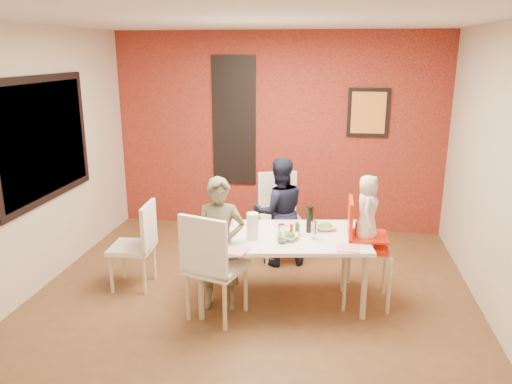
# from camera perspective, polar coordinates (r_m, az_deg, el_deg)

# --- Properties ---
(ground) EXTENTS (4.50, 4.50, 0.00)m
(ground) POSITION_cam_1_polar(r_m,az_deg,el_deg) (5.19, -0.52, -12.14)
(ground) COLOR brown
(ground) RESTS_ON ground
(ceiling) EXTENTS (4.50, 4.50, 0.02)m
(ceiling) POSITION_cam_1_polar(r_m,az_deg,el_deg) (4.59, -0.60, 19.17)
(ceiling) COLOR silver
(ceiling) RESTS_ON wall_back
(wall_back) EXTENTS (4.50, 0.02, 2.70)m
(wall_back) POSITION_cam_1_polar(r_m,az_deg,el_deg) (6.90, 2.48, 6.80)
(wall_back) COLOR beige
(wall_back) RESTS_ON ground
(wall_front) EXTENTS (4.50, 0.02, 2.70)m
(wall_front) POSITION_cam_1_polar(r_m,az_deg,el_deg) (2.62, -8.61, -8.80)
(wall_front) COLOR beige
(wall_front) RESTS_ON ground
(wall_left) EXTENTS (0.02, 4.50, 2.70)m
(wall_left) POSITION_cam_1_polar(r_m,az_deg,el_deg) (5.53, -24.28, 3.12)
(wall_left) COLOR beige
(wall_left) RESTS_ON ground
(wall_right) EXTENTS (0.02, 4.50, 2.70)m
(wall_right) POSITION_cam_1_polar(r_m,az_deg,el_deg) (4.89, 26.48, 1.33)
(wall_right) COLOR beige
(wall_right) RESTS_ON ground
(brick_accent_wall) EXTENTS (4.50, 0.02, 2.70)m
(brick_accent_wall) POSITION_cam_1_polar(r_m,az_deg,el_deg) (6.88, 2.46, 6.77)
(brick_accent_wall) COLOR maroon
(brick_accent_wall) RESTS_ON ground
(picture_window_frame) EXTENTS (0.05, 1.70, 1.30)m
(picture_window_frame) POSITION_cam_1_polar(r_m,az_deg,el_deg) (5.64, -23.17, 5.56)
(picture_window_frame) COLOR black
(picture_window_frame) RESTS_ON wall_left
(picture_window_pane) EXTENTS (0.02, 1.55, 1.15)m
(picture_window_pane) POSITION_cam_1_polar(r_m,az_deg,el_deg) (5.63, -23.04, 5.56)
(picture_window_pane) COLOR black
(picture_window_pane) RESTS_ON wall_left
(glassblock_strip) EXTENTS (0.55, 0.03, 1.70)m
(glassblock_strip) POSITION_cam_1_polar(r_m,az_deg,el_deg) (6.93, -2.52, 8.09)
(glassblock_strip) COLOR silver
(glassblock_strip) RESTS_ON wall_back
(glassblock_surround) EXTENTS (0.60, 0.03, 1.76)m
(glassblock_surround) POSITION_cam_1_polar(r_m,az_deg,el_deg) (6.92, -2.53, 8.09)
(glassblock_surround) COLOR black
(glassblock_surround) RESTS_ON wall_back
(art_print_frame) EXTENTS (0.54, 0.03, 0.64)m
(art_print_frame) POSITION_cam_1_polar(r_m,az_deg,el_deg) (6.79, 12.71, 8.84)
(art_print_frame) COLOR black
(art_print_frame) RESTS_ON wall_back
(art_print_canvas) EXTENTS (0.44, 0.01, 0.54)m
(art_print_canvas) POSITION_cam_1_polar(r_m,az_deg,el_deg) (6.78, 12.72, 8.83)
(art_print_canvas) COLOR gold
(art_print_canvas) RESTS_ON wall_back
(dining_table) EXTENTS (1.78, 1.17, 0.69)m
(dining_table) POSITION_cam_1_polar(r_m,az_deg,el_deg) (4.93, 2.86, -5.62)
(dining_table) COLOR white
(dining_table) RESTS_ON ground
(chair_near) EXTENTS (0.61, 0.61, 1.05)m
(chair_near) POSITION_cam_1_polar(r_m,az_deg,el_deg) (4.59, -5.16, -7.96)
(chair_near) COLOR white
(chair_near) RESTS_ON ground
(chair_far) EXTENTS (0.59, 0.59, 1.02)m
(chair_far) POSITION_cam_1_polar(r_m,az_deg,el_deg) (6.04, 2.65, -2.14)
(chair_far) COLOR silver
(chair_far) RESTS_ON ground
(chair_left) EXTENTS (0.45, 0.45, 0.93)m
(chair_left) POSITION_cam_1_polar(r_m,az_deg,el_deg) (5.38, -13.21, -5.45)
(chair_left) COLOR white
(chair_left) RESTS_ON ground
(high_chair) EXTENTS (0.46, 0.46, 1.07)m
(high_chair) POSITION_cam_1_polar(r_m,az_deg,el_deg) (4.98, 12.04, -5.61)
(high_chair) COLOR red
(high_chair) RESTS_ON ground
(child_near) EXTENTS (0.50, 0.36, 1.31)m
(child_near) POSITION_cam_1_polar(r_m,az_deg,el_deg) (4.78, -4.13, -6.03)
(child_near) COLOR brown
(child_near) RESTS_ON ground
(child_far) EXTENTS (0.74, 0.65, 1.27)m
(child_far) POSITION_cam_1_polar(r_m,az_deg,el_deg) (5.78, 2.67, -2.28)
(child_far) COLOR black
(child_far) RESTS_ON ground
(toddler) EXTENTS (0.25, 0.35, 0.68)m
(toddler) POSITION_cam_1_polar(r_m,az_deg,el_deg) (4.88, 12.61, -2.02)
(toddler) COLOR silver
(toddler) RESTS_ON high_chair
(plate_near_left) EXTENTS (0.25, 0.25, 0.01)m
(plate_near_left) POSITION_cam_1_polar(r_m,az_deg,el_deg) (4.53, -2.38, -6.70)
(plate_near_left) COLOR white
(plate_near_left) RESTS_ON dining_table
(plate_far_mid) EXTENTS (0.23, 0.23, 0.01)m
(plate_far_mid) POSITION_cam_1_polar(r_m,az_deg,el_deg) (5.22, 3.34, -3.63)
(plate_far_mid) COLOR white
(plate_far_mid) RESTS_ON dining_table
(plate_near_right) EXTENTS (0.20, 0.20, 0.01)m
(plate_near_right) POSITION_cam_1_polar(r_m,az_deg,el_deg) (4.66, 10.43, -6.34)
(plate_near_right) COLOR white
(plate_near_right) RESTS_ON dining_table
(plate_far_left) EXTENTS (0.28, 0.28, 0.01)m
(plate_far_left) POSITION_cam_1_polar(r_m,az_deg,el_deg) (5.23, -3.81, -3.57)
(plate_far_left) COLOR white
(plate_far_left) RESTS_ON dining_table
(salad_bowl_a) EXTENTS (0.26, 0.26, 0.05)m
(salad_bowl_a) POSITION_cam_1_polar(r_m,az_deg,el_deg) (4.81, 3.61, -5.11)
(salad_bowl_a) COLOR white
(salad_bowl_a) RESTS_ON dining_table
(salad_bowl_b) EXTENTS (0.26, 0.26, 0.05)m
(salad_bowl_b) POSITION_cam_1_polar(r_m,az_deg,el_deg) (5.10, 7.90, -3.99)
(salad_bowl_b) COLOR silver
(salad_bowl_b) RESTS_ON dining_table
(wine_bottle) EXTENTS (0.07, 0.07, 0.27)m
(wine_bottle) POSITION_cam_1_polar(r_m,az_deg,el_deg) (4.97, 6.16, -3.11)
(wine_bottle) COLOR black
(wine_bottle) RESTS_ON dining_table
(wine_glass_a) EXTENTS (0.07, 0.07, 0.19)m
(wine_glass_a) POSITION_cam_1_polar(r_m,az_deg,el_deg) (4.68, 2.94, -4.80)
(wine_glass_a) COLOR white
(wine_glass_a) RESTS_ON dining_table
(wine_glass_b) EXTENTS (0.06, 0.06, 0.18)m
(wine_glass_b) POSITION_cam_1_polar(r_m,az_deg,el_deg) (4.82, 6.66, -4.32)
(wine_glass_b) COLOR white
(wine_glass_b) RESTS_ON dining_table
(paper_towel_roll) EXTENTS (0.11, 0.11, 0.26)m
(paper_towel_roll) POSITION_cam_1_polar(r_m,az_deg,el_deg) (4.77, -0.40, -3.92)
(paper_towel_roll) COLOR white
(paper_towel_roll) RESTS_ON dining_table
(condiment_red) EXTENTS (0.03, 0.03, 0.12)m
(condiment_red) POSITION_cam_1_polar(r_m,az_deg,el_deg) (4.88, 4.06, -4.35)
(condiment_red) COLOR red
(condiment_red) RESTS_ON dining_table
(condiment_green) EXTENTS (0.03, 0.03, 0.12)m
(condiment_green) POSITION_cam_1_polar(r_m,az_deg,el_deg) (4.89, 4.83, -4.30)
(condiment_green) COLOR #2B6F25
(condiment_green) RESTS_ON dining_table
(condiment_brown) EXTENTS (0.03, 0.03, 0.13)m
(condiment_brown) POSITION_cam_1_polar(r_m,az_deg,el_deg) (4.92, 4.67, -4.14)
(condiment_brown) COLOR brown
(condiment_brown) RESTS_ON dining_table
(sippy_cup) EXTENTS (0.07, 0.07, 0.12)m
(sippy_cup) POSITION_cam_1_polar(r_m,az_deg,el_deg) (5.05, 11.62, -3.96)
(sippy_cup) COLOR orange
(sippy_cup) RESTS_ON dining_table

